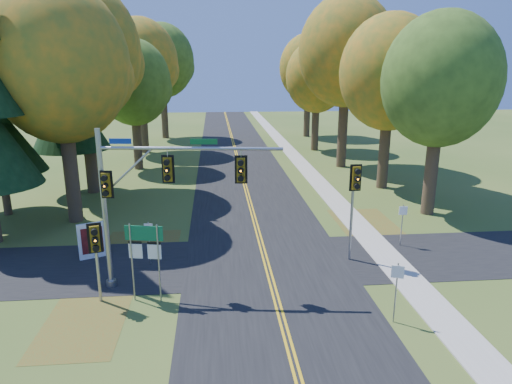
{
  "coord_description": "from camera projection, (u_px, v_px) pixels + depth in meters",
  "views": [
    {
      "loc": [
        -2.42,
        -18.86,
        9.37
      ],
      "look_at": [
        -0.36,
        3.46,
        3.2
      ],
      "focal_mm": 32.0,
      "sensor_mm": 36.0,
      "label": 1
    }
  ],
  "objects": [
    {
      "name": "tree_w_c",
      "position": [
        134.0,
        83.0,
        41.34
      ],
      "size": [
        6.8,
        6.8,
        11.91
      ],
      "color": "#38281C",
      "rests_on": "ground"
    },
    {
      "name": "tree_e_b",
      "position": [
        391.0,
        73.0,
        34.37
      ],
      "size": [
        7.6,
        7.6,
        13.33
      ],
      "color": "#38281C",
      "rests_on": "ground"
    },
    {
      "name": "centerline_right",
      "position": [
        273.0,
        279.0,
        20.81
      ],
      "size": [
        0.1,
        160.0,
        0.01
      ],
      "primitive_type": "cube",
      "color": "gold",
      "rests_on": "road_main"
    },
    {
      "name": "reg_sign_e_north",
      "position": [
        402.0,
        218.0,
        24.32
      ],
      "size": [
        0.44,
        0.08,
        2.31
      ],
      "rotation": [
        0.0,
        0.0,
        -0.07
      ],
      "color": "gray",
      "rests_on": "ground"
    },
    {
      "name": "tree_w_a",
      "position": [
        61.0,
        65.0,
        26.3
      ],
      "size": [
        8.0,
        8.0,
        14.15
      ],
      "color": "#38281C",
      "rests_on": "ground"
    },
    {
      "name": "road_cross",
      "position": [
        266.0,
        261.0,
        22.72
      ],
      "size": [
        60.0,
        6.0,
        0.02
      ],
      "primitive_type": "cube",
      "color": "black",
      "rests_on": "ground"
    },
    {
      "name": "reg_sign_e_south",
      "position": [
        397.0,
        282.0,
        16.89
      ],
      "size": [
        0.44,
        0.2,
        2.41
      ],
      "rotation": [
        0.0,
        0.0,
        -0.37
      ],
      "color": "gray",
      "rests_on": "ground"
    },
    {
      "name": "sidewalk_east",
      "position": [
        402.0,
        273.0,
        21.35
      ],
      "size": [
        1.6,
        160.0,
        0.06
      ],
      "primitive_type": "cube",
      "color": "#9E998E",
      "rests_on": "ground"
    },
    {
      "name": "tree_w_e",
      "position": [
        162.0,
        61.0,
        59.66
      ],
      "size": [
        8.4,
        8.4,
        14.97
      ],
      "color": "#38281C",
      "rests_on": "ground"
    },
    {
      "name": "tree_e_d",
      "position": [
        317.0,
        77.0,
        51.0
      ],
      "size": [
        7.0,
        7.0,
        12.32
      ],
      "color": "#38281C",
      "rests_on": "ground"
    },
    {
      "name": "reg_sign_w",
      "position": [
        149.0,
        236.0,
        22.04
      ],
      "size": [
        0.42,
        0.09,
        2.18
      ],
      "rotation": [
        0.0,
        0.0,
        -0.15
      ],
      "color": "gray",
      "rests_on": "ground"
    },
    {
      "name": "ped_signal_pole",
      "position": [
        95.0,
        244.0,
        18.0
      ],
      "size": [
        0.54,
        0.64,
        3.49
      ],
      "rotation": [
        0.0,
        0.0,
        0.27
      ],
      "color": "#9C9DA4",
      "rests_on": "ground"
    },
    {
      "name": "info_kiosk",
      "position": [
        92.0,
        241.0,
        22.89
      ],
      "size": [
        1.3,
        0.71,
        1.86
      ],
      "rotation": [
        0.0,
        0.0,
        0.41
      ],
      "color": "white",
      "rests_on": "ground"
    },
    {
      "name": "route_sign_cluster",
      "position": [
        145.0,
        247.0,
        18.32
      ],
      "size": [
        1.54,
        0.34,
        3.35
      ],
      "rotation": [
        0.0,
        0.0,
        -0.19
      ],
      "color": "gray",
      "rests_on": "ground"
    },
    {
      "name": "centerline_left",
      "position": [
        269.0,
        279.0,
        20.79
      ],
      "size": [
        0.1,
        160.0,
        0.01
      ],
      "primitive_type": "cube",
      "color": "gold",
      "rests_on": "road_main"
    },
    {
      "name": "ground",
      "position": [
        271.0,
        279.0,
        20.81
      ],
      "size": [
        160.0,
        160.0,
        0.0
      ],
      "primitive_type": "plane",
      "color": "#33501C",
      "rests_on": "ground"
    },
    {
      "name": "tree_e_c",
      "position": [
        347.0,
        52.0,
        41.6
      ],
      "size": [
        8.8,
        8.8,
        15.79
      ],
      "color": "#38281C",
      "rests_on": "ground"
    },
    {
      "name": "pine_c",
      "position": [
        63.0,
        62.0,
        32.44
      ],
      "size": [
        5.6,
        5.6,
        20.56
      ],
      "color": "#38281C",
      "rests_on": "ground"
    },
    {
      "name": "leaf_patch_e",
      "position": [
        371.0,
        229.0,
        27.17
      ],
      "size": [
        3.5,
        8.0,
        0.0
      ],
      "primitive_type": "cube",
      "color": "brown",
      "rests_on": "ground"
    },
    {
      "name": "tree_e_e",
      "position": [
        309.0,
        68.0,
        61.13
      ],
      "size": [
        7.8,
        7.8,
        13.74
      ],
      "color": "#38281C",
      "rests_on": "ground"
    },
    {
      "name": "tree_w_d",
      "position": [
        141.0,
        63.0,
        49.17
      ],
      "size": [
        8.2,
        8.2,
        14.56
      ],
      "color": "#38281C",
      "rests_on": "ground"
    },
    {
      "name": "tree_w_b",
      "position": [
        82.0,
        52.0,
        32.65
      ],
      "size": [
        8.6,
        8.6,
        15.38
      ],
      "color": "#38281C",
      "rests_on": "ground"
    },
    {
      "name": "east_signal_pole",
      "position": [
        355.0,
        189.0,
        21.76
      ],
      "size": [
        0.57,
        0.66,
        4.95
      ],
      "rotation": [
        0.0,
        0.0,
        0.04
      ],
      "color": "gray",
      "rests_on": "ground"
    },
    {
      "name": "traffic_mast",
      "position": [
        147.0,
        189.0,
        18.86
      ],
      "size": [
        7.65,
        1.27,
        6.99
      ],
      "rotation": [
        0.0,
        0.0,
        -0.13
      ],
      "color": "#919599",
      "rests_on": "ground"
    },
    {
      "name": "tree_e_a",
      "position": [
        441.0,
        81.0,
        27.99
      ],
      "size": [
        7.2,
        7.2,
        12.73
      ],
      "color": "#38281C",
      "rests_on": "ground"
    },
    {
      "name": "leaf_patch_w_near",
      "position": [
        139.0,
        250.0,
        24.07
      ],
      "size": [
        4.0,
        6.0,
        0.0
      ],
      "primitive_type": "cube",
      "color": "brown",
      "rests_on": "ground"
    },
    {
      "name": "road_main",
      "position": [
        271.0,
        279.0,
        20.8
      ],
      "size": [
        8.0,
        160.0,
        0.02
      ],
      "primitive_type": "cube",
      "color": "black",
      "rests_on": "ground"
    },
    {
      "name": "leaf_patch_w_far",
      "position": [
        84.0,
        323.0,
        17.26
      ],
      "size": [
        3.0,
        5.0,
        0.0
      ],
      "primitive_type": "cube",
      "color": "brown",
      "rests_on": "ground"
    }
  ]
}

